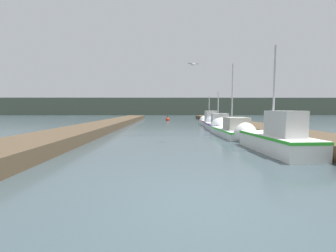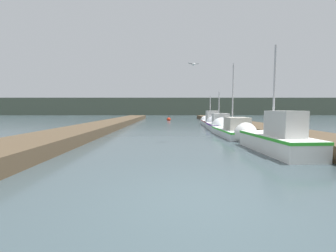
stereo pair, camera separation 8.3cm
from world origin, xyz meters
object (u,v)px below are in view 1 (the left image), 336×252
fishing_boat_0 (270,138)px  fishing_boat_1 (230,130)px  channel_buoy (168,119)px  fishing_boat_3 (209,121)px  mooring_piling_1 (213,119)px  seagull_lead (193,64)px  fishing_boat_2 (217,125)px  mooring_piling_0 (212,119)px

fishing_boat_0 → fishing_boat_1: 5.15m
channel_buoy → fishing_boat_0: bearing=-80.0°
fishing_boat_3 → mooring_piling_1: fishing_boat_3 is taller
fishing_boat_1 → seagull_lead: (-2.74, -2.96, 3.54)m
mooring_piling_1 → fishing_boat_0: bearing=-94.0°
fishing_boat_1 → mooring_piling_1: (1.34, 11.43, 0.14)m
fishing_boat_2 → seagull_lead: 8.59m
mooring_piling_1 → fishing_boat_3: bearing=-112.5°
fishing_boat_0 → mooring_piling_1: bearing=82.2°
fishing_boat_3 → channel_buoy: fishing_boat_3 is taller
fishing_boat_0 → fishing_boat_2: size_ratio=1.11×
fishing_boat_1 → mooring_piling_0: size_ratio=4.96×
seagull_lead → mooring_piling_0: bearing=56.5°
mooring_piling_1 → seagull_lead: 15.34m
mooring_piling_0 → channel_buoy: bearing=124.4°
fishing_boat_3 → seagull_lead: bearing=-102.4°
fishing_boat_0 → fishing_boat_2: fishing_boat_0 is taller
fishing_boat_0 → fishing_boat_2: bearing=86.3°
mooring_piling_1 → mooring_piling_0: bearing=-116.4°
fishing_boat_0 → seagull_lead: size_ratio=8.89×
fishing_boat_3 → channel_buoy: bearing=116.8°
fishing_boat_0 → channel_buoy: fishing_boat_0 is taller
fishing_boat_0 → fishing_boat_3: bearing=85.7°
fishing_boat_2 → mooring_piling_0: (0.88, 6.49, 0.15)m
fishing_boat_2 → mooring_piling_1: (1.19, 7.11, 0.12)m
mooring_piling_0 → channel_buoy: size_ratio=0.99×
fishing_boat_1 → mooring_piling_0: fishing_boat_1 is taller
seagull_lead → fishing_boat_3: bearing=57.5°
channel_buoy → seagull_lead: size_ratio=1.89×
fishing_boat_1 → channel_buoy: bearing=100.9°
channel_buoy → fishing_boat_2: bearing=-73.5°
fishing_boat_3 → seagull_lead: 12.76m
seagull_lead → fishing_boat_0: bearing=-55.0°
fishing_boat_1 → mooring_piling_1: 11.51m
fishing_boat_0 → fishing_boat_1: bearing=88.1°
fishing_boat_1 → mooring_piling_1: bearing=82.0°
fishing_boat_2 → fishing_boat_3: 4.62m
fishing_boat_1 → fishing_boat_2: 4.32m
fishing_boat_2 → fishing_boat_1: bearing=-89.5°
seagull_lead → fishing_boat_2: bearing=50.1°
fishing_boat_0 → mooring_piling_0: size_ratio=4.72×
fishing_boat_0 → mooring_piling_1: fishing_boat_0 is taller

